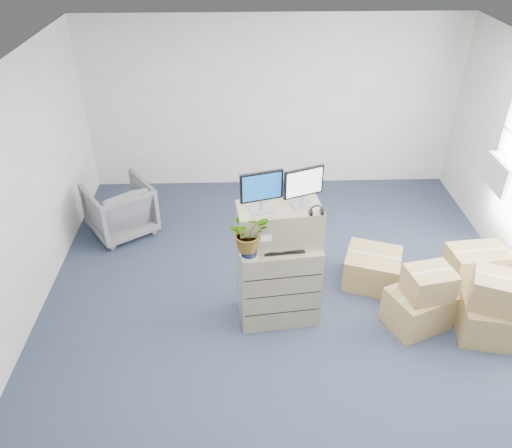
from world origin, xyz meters
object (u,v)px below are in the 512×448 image
at_px(keyboard, 283,249).
at_px(office_chair, 120,206).
at_px(filing_cabinet_lower, 278,281).
at_px(monitor_right, 304,185).
at_px(monitor_left, 262,189).
at_px(water_bottle, 290,231).
at_px(potted_plant, 249,236).

bearing_deg(keyboard, office_chair, 132.74).
bearing_deg(filing_cabinet_lower, monitor_right, 11.88).
distance_m(monitor_left, office_chair, 3.01).
relative_size(keyboard, office_chair, 0.51).
xyz_separation_m(monitor_left, monitor_right, (0.44, 0.09, -0.01)).
distance_m(monitor_right, office_chair, 3.27).
distance_m(keyboard, water_bottle, 0.22).
relative_size(monitor_right, office_chair, 0.51).
bearing_deg(monitor_right, keyboard, -159.37).
xyz_separation_m(monitor_right, office_chair, (-2.42, 1.77, -1.30)).
bearing_deg(office_chair, potted_plant, 97.53).
xyz_separation_m(keyboard, potted_plant, (-0.37, -0.09, 0.24)).
bearing_deg(monitor_left, office_chair, 120.92).
bearing_deg(monitor_left, potted_plant, -142.54).
bearing_deg(office_chair, monitor_right, 109.23).
xyz_separation_m(water_bottle, office_chair, (-2.30, 1.79, -0.74)).
distance_m(monitor_right, keyboard, 0.73).
height_order(monitor_right, office_chair, monitor_right).
height_order(potted_plant, office_chair, potted_plant).
bearing_deg(keyboard, monitor_left, 151.98).
height_order(monitor_left, keyboard, monitor_left).
bearing_deg(monitor_right, water_bottle, 168.91).
bearing_deg(potted_plant, water_bottle, 28.62).
xyz_separation_m(filing_cabinet_lower, monitor_right, (0.24, 0.08, 1.21)).
height_order(monitor_left, potted_plant, monitor_left).
distance_m(monitor_right, water_bottle, 0.57).
bearing_deg(monitor_right, potted_plant, -176.11).
bearing_deg(keyboard, water_bottle, 56.70).
height_order(filing_cabinet_lower, keyboard, keyboard).
height_order(monitor_left, monitor_right, monitor_left).
xyz_separation_m(monitor_right, water_bottle, (-0.12, -0.02, -0.55)).
bearing_deg(filing_cabinet_lower, water_bottle, 19.45).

